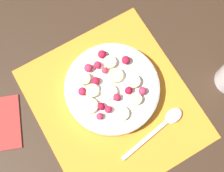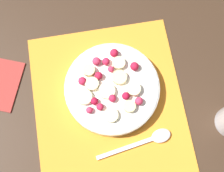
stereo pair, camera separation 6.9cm
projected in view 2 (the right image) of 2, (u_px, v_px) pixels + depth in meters
ground_plane at (108, 103)px, 0.72m from camera, size 3.00×3.00×0.00m
placemat at (108, 103)px, 0.72m from camera, size 0.38×0.34×0.01m
fruit_bowl at (112, 88)px, 0.71m from camera, size 0.22×0.22×0.05m
spoon at (150, 140)px, 0.69m from camera, size 0.05×0.17×0.01m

